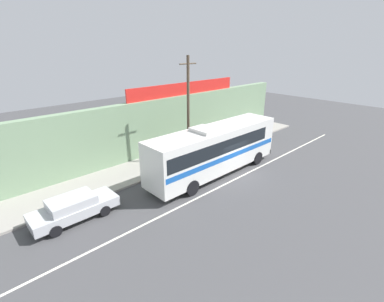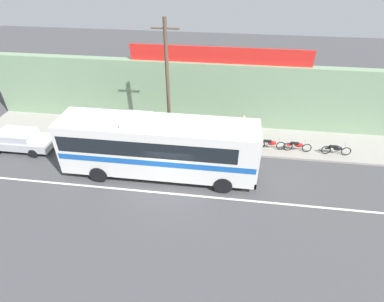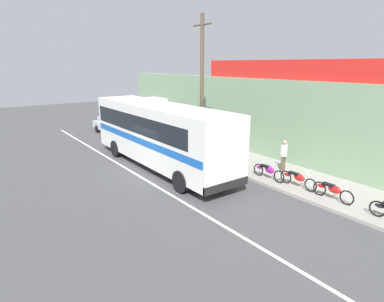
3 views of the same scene
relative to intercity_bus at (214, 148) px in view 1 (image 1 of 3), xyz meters
name	(u,v)px [view 1 (image 1 of 3)]	position (x,y,z in m)	size (l,w,h in m)	color
ground_plane	(230,174)	(0.91, -0.90, -2.07)	(70.00, 70.00, 0.00)	#444447
sidewalk_slab	(185,154)	(0.91, 4.30, -2.00)	(30.00, 3.60, 0.14)	gray
storefront_facade	(169,124)	(0.91, 6.45, 0.33)	(30.00, 0.70, 4.80)	gray
storefront_billboard	(186,88)	(3.03, 6.45, 3.28)	(12.40, 0.12, 1.10)	red
road_center_stripe	(239,177)	(0.91, -1.70, -2.06)	(30.00, 0.14, 0.01)	silver
intercity_bus	(214,148)	(0.00, 0.00, 0.00)	(11.32, 2.63, 3.78)	silver
parked_car	(74,207)	(-9.85, 1.35, -1.33)	(4.59, 1.84, 1.37)	#B7BABF
utility_pole	(188,110)	(0.15, 2.96, 2.33)	(1.60, 0.22, 8.25)	brown
motorcycle_green	(261,129)	(11.06, 3.24, -1.50)	(1.88, 0.56, 0.94)	black
motorcycle_red	(236,137)	(6.87, 3.34, -1.50)	(1.96, 0.56, 0.94)	black
motorcycle_purple	(228,141)	(5.33, 3.10, -1.50)	(1.92, 0.56, 0.94)	black
motorcycle_orange	(247,133)	(8.61, 3.31, -1.50)	(1.84, 0.56, 0.94)	black
pedestrian_near_shop	(213,132)	(5.00, 4.69, -0.94)	(0.30, 0.48, 1.69)	brown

